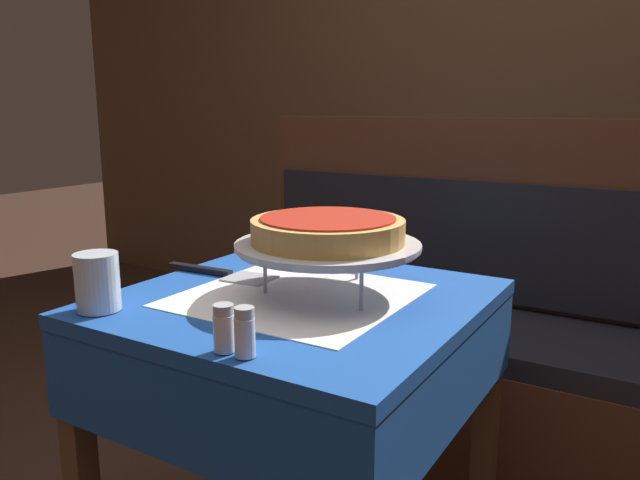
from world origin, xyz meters
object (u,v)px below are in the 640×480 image
at_px(condiment_caddy, 441,193).
at_px(pizza_server, 222,273).
at_px(dining_table_rear, 437,226).
at_px(pepper_shaker, 245,332).
at_px(deep_dish_pizza, 328,230).
at_px(water_glass_near, 97,282).
at_px(pizza_pan_stand, 328,247).
at_px(dining_table_front, 298,351).
at_px(booth_bench, 458,363).
at_px(salt_shaker, 224,328).
at_px(napkin_holder, 368,245).

bearing_deg(condiment_caddy, pizza_server, -90.49).
bearing_deg(dining_table_rear, pepper_shaker, -78.47).
bearing_deg(pepper_shaker, pizza_server, 134.09).
bearing_deg(deep_dish_pizza, pizza_server, -179.54).
bearing_deg(dining_table_rear, water_glass_near, -90.32).
bearing_deg(pizza_pan_stand, dining_table_rear, 101.99).
relative_size(dining_table_front, pepper_shaker, 9.45).
xyz_separation_m(dining_table_front, pepper_shaker, (0.11, -0.31, 0.16)).
height_order(deep_dish_pizza, pepper_shaker, deep_dish_pizza).
relative_size(booth_bench, pizza_server, 5.53).
xyz_separation_m(pizza_server, salt_shaker, (0.29, -0.35, 0.03)).
bearing_deg(water_glass_near, salt_shaker, -6.05).
xyz_separation_m(pepper_shaker, napkin_holder, (-0.10, 0.61, 0.01)).
bearing_deg(napkin_holder, condiment_caddy, 101.42).
relative_size(dining_table_front, deep_dish_pizza, 2.40).
distance_m(dining_table_rear, condiment_caddy, 0.18).
bearing_deg(dining_table_front, pizza_pan_stand, 39.68).
bearing_deg(napkin_holder, deep_dish_pizza, -80.76).
xyz_separation_m(pizza_pan_stand, napkin_holder, (-0.04, 0.26, -0.05)).
height_order(deep_dish_pizza, napkin_holder, deep_dish_pizza).
relative_size(water_glass_near, napkin_holder, 1.09).
distance_m(dining_table_rear, deep_dish_pizza, 1.49).
relative_size(pizza_server, pepper_shaker, 3.56).
distance_m(deep_dish_pizza, salt_shaker, 0.36).
relative_size(pizza_pan_stand, salt_shaker, 4.95).
distance_m(deep_dish_pizza, condiment_caddy, 1.39).
xyz_separation_m(booth_bench, pizza_pan_stand, (-0.04, -0.73, 0.51)).
xyz_separation_m(salt_shaker, pepper_shaker, (0.04, 0.00, 0.00)).
bearing_deg(pizza_pan_stand, booth_bench, 86.60).
distance_m(deep_dish_pizza, pizza_server, 0.30).
bearing_deg(napkin_holder, water_glass_near, -115.22).
relative_size(water_glass_near, salt_shaker, 1.43).
xyz_separation_m(dining_table_rear, condiment_caddy, (0.04, -0.07, 0.15)).
height_order(salt_shaker, condiment_caddy, condiment_caddy).
relative_size(booth_bench, salt_shaker, 20.30).
relative_size(pizza_server, condiment_caddy, 1.91).
bearing_deg(dining_table_front, salt_shaker, -78.09).
xyz_separation_m(dining_table_front, dining_table_rear, (-0.26, 1.47, -0.00)).
bearing_deg(water_glass_near, pepper_shaker, -5.39).
bearing_deg(condiment_caddy, booth_bench, -63.79).
height_order(dining_table_front, napkin_holder, napkin_holder).
distance_m(pizza_server, water_glass_near, 0.32).
distance_m(dining_table_front, pizza_server, 0.26).
bearing_deg(pizza_server, pepper_shaker, -45.91).
height_order(dining_table_rear, condiment_caddy, condiment_caddy).
bearing_deg(napkin_holder, pizza_server, -131.28).
bearing_deg(dining_table_rear, pizza_pan_stand, -78.01).
height_order(booth_bench, pizza_server, booth_bench).
bearing_deg(salt_shaker, dining_table_front, 101.91).
bearing_deg(dining_table_front, pizza_server, 170.91).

